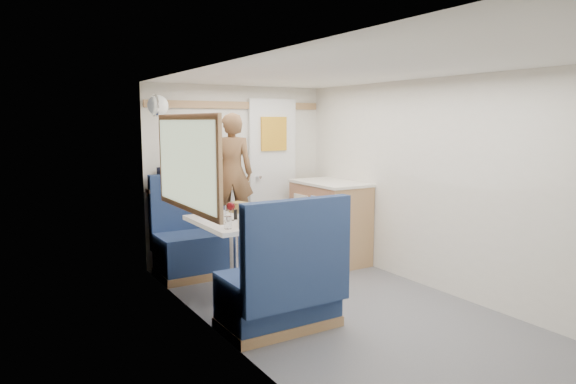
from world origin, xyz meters
TOP-DOWN VIEW (x-y plane):
  - floor at (0.00, 0.00)m, footprint 4.50×4.50m
  - ceiling at (0.00, 0.00)m, footprint 4.50×4.50m
  - wall_back at (0.00, 2.25)m, footprint 2.20×0.02m
  - wall_left at (-1.10, 0.00)m, footprint 0.02×4.50m
  - wall_right at (1.10, 0.00)m, footprint 0.02×4.50m
  - oak_trim_low at (0.00, 2.23)m, footprint 2.15×0.02m
  - oak_trim_high at (0.00, 2.23)m, footprint 2.15×0.02m
  - side_window at (-1.08, 1.00)m, footprint 0.04×1.30m
  - rear_door at (0.45, 2.22)m, footprint 0.62×0.12m
  - dinette_table at (-0.65, 1.00)m, footprint 0.62×0.92m
  - bench_far at (-0.65, 1.86)m, footprint 0.90×0.59m
  - bench_near at (-0.65, 0.14)m, footprint 0.90×0.59m
  - ledge at (-0.65, 2.12)m, footprint 0.90×0.14m
  - dome_light at (-1.04, 1.85)m, footprint 0.20×0.20m
  - galley_counter at (0.82, 1.55)m, footprint 0.57×0.92m
  - person at (-0.34, 1.70)m, footprint 0.53×0.44m
  - duffel_bag at (-0.73, 2.12)m, footprint 0.49×0.30m
  - tray at (-0.53, 0.85)m, footprint 0.37×0.40m
  - orange_fruit at (-0.48, 0.71)m, footprint 0.07×0.07m
  - cheese_block at (-0.68, 0.70)m, footprint 0.12×0.09m
  - wine_glass at (-0.68, 0.98)m, footprint 0.08×0.08m
  - tumbler_left at (-0.85, 0.68)m, footprint 0.06×0.06m
  - tumbler_mid at (-0.77, 1.31)m, footprint 0.07×0.07m
  - tumbler_right at (-0.70, 1.13)m, footprint 0.07×0.07m
  - beer_glass at (-0.51, 0.93)m, footprint 0.07×0.07m
  - pepper_grinder at (-0.62, 1.01)m, footprint 0.03×0.03m
  - salt_grinder at (-0.76, 0.99)m, footprint 0.04×0.04m
  - bread_loaf at (-0.43, 1.28)m, footprint 0.20×0.27m

SIDE VIEW (x-z plane):
  - floor at x=0.00m, z-range 0.00..0.00m
  - bench_far at x=-0.65m, z-range -0.22..0.83m
  - bench_near at x=-0.65m, z-range -0.22..0.83m
  - galley_counter at x=0.82m, z-range 0.01..0.93m
  - dinette_table at x=-0.65m, z-range 0.21..0.93m
  - tray at x=-0.53m, z-range 0.72..0.74m
  - cheese_block at x=-0.68m, z-range 0.74..0.77m
  - pepper_grinder at x=-0.62m, z-range 0.72..0.81m
  - salt_grinder at x=-0.76m, z-range 0.72..0.82m
  - bread_loaf at x=-0.43m, z-range 0.72..0.82m
  - orange_fruit at x=-0.48m, z-range 0.74..0.80m
  - tumbler_left at x=-0.85m, z-range 0.72..0.82m
  - beer_glass at x=-0.51m, z-range 0.72..0.83m
  - tumbler_mid at x=-0.77m, z-range 0.72..0.83m
  - tumbler_right at x=-0.70m, z-range 0.72..0.84m
  - wine_glass at x=-0.68m, z-range 0.76..0.93m
  - oak_trim_low at x=0.00m, z-range 0.81..0.89m
  - ledge at x=-0.65m, z-range 0.86..0.90m
  - rear_door at x=0.45m, z-range 0.04..1.90m
  - wall_back at x=0.00m, z-range 0.00..2.00m
  - wall_left at x=-1.10m, z-range 0.00..2.00m
  - wall_right at x=1.10m, z-range 0.00..2.00m
  - duffel_bag at x=-0.73m, z-range 0.90..1.12m
  - person at x=-0.34m, z-range 0.45..1.68m
  - side_window at x=-1.08m, z-range 0.89..1.61m
  - dome_light at x=-1.04m, z-range 1.65..1.85m
  - oak_trim_high at x=0.00m, z-range 1.74..1.82m
  - ceiling at x=0.00m, z-range 2.00..2.00m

